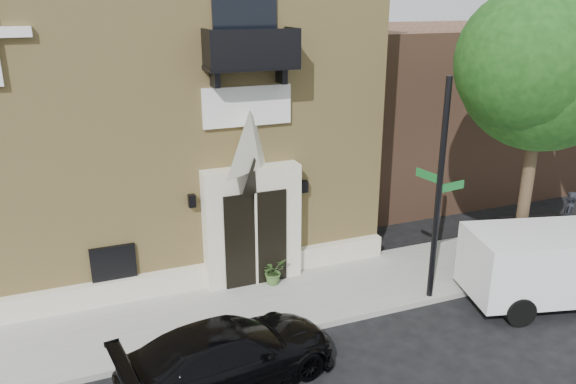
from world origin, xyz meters
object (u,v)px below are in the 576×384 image
object	(u,v)px
fire_hydrant	(525,256)
pedestrian_near	(567,219)
black_sedan	(229,354)
dumpster	(536,242)
cargo_van	(570,263)
street_sign	(439,192)

from	to	relation	value
fire_hydrant	pedestrian_near	distance (m)	2.39
black_sedan	pedestrian_near	world-z (taller)	pedestrian_near
dumpster	black_sedan	bearing A→B (deg)	-153.51
cargo_van	dumpster	bearing A→B (deg)	82.35
pedestrian_near	dumpster	bearing A→B (deg)	-23.85
street_sign	cargo_van	bearing A→B (deg)	-31.09
street_sign	fire_hydrant	size ratio (longest dim) A/B	7.92
black_sedan	street_sign	bearing A→B (deg)	-86.45
street_sign	dumpster	xyz separation A→B (m)	(3.94, 0.49, -2.20)
cargo_van	street_sign	size ratio (longest dim) A/B	0.92
cargo_van	pedestrian_near	world-z (taller)	cargo_van
fire_hydrant	pedestrian_near	size ratio (longest dim) A/B	0.40
fire_hydrant	dumpster	xyz separation A→B (m)	(0.50, 0.16, 0.29)
black_sedan	dumpster	xyz separation A→B (m)	(9.69, 1.75, 0.13)
cargo_van	pedestrian_near	xyz separation A→B (m)	(2.45, 2.37, -0.07)
black_sedan	pedestrian_near	distance (m)	11.63
street_sign	pedestrian_near	bearing A→B (deg)	1.94
black_sedan	street_sign	distance (m)	6.33
black_sedan	dumpster	world-z (taller)	dumpster
street_sign	pedestrian_near	distance (m)	6.07
dumpster	pedestrian_near	world-z (taller)	pedestrian_near
black_sedan	pedestrian_near	bearing A→B (deg)	-87.44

